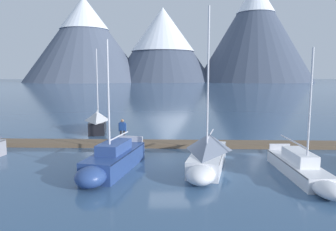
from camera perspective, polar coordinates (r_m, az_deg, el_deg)
ground_plane at (r=19.57m, az=0.22°, el=-8.09°), size 700.00×700.00×0.00m
mountain_west_summit at (r=232.93m, az=-14.73°, el=13.26°), size 83.64×83.64×57.95m
mountain_central_massif at (r=232.44m, az=-0.93°, el=13.04°), size 72.91×72.91×52.31m
mountain_shoulder_ridge at (r=238.76m, az=15.36°, el=14.41°), size 81.55×81.55×69.37m
dock at (r=23.42m, az=0.06°, el=-5.14°), size 27.97×3.04×0.30m
sailboat_second_berth at (r=30.02m, az=-12.50°, el=-1.06°), size 2.15×5.67×7.58m
sailboat_mid_dock_port at (r=17.44m, az=-10.08°, el=-7.96°), size 3.06×6.58×6.99m
sailboat_mid_dock_starboard at (r=18.02m, az=7.15°, el=-6.66°), size 3.22×6.80×8.75m
sailboat_far_berth at (r=17.60m, az=22.99°, el=-8.78°), size 1.42×6.83×6.49m
person_on_dock at (r=23.46m, az=-8.19°, el=-2.41°), size 0.58×0.30×1.69m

